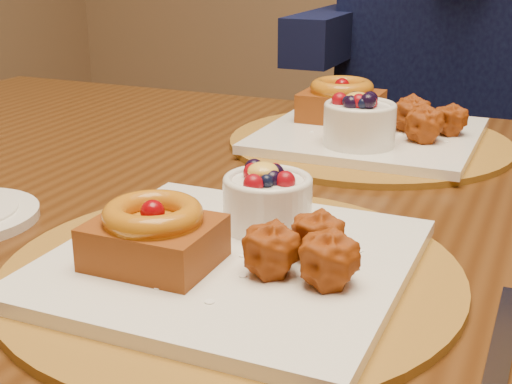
{
  "coord_description": "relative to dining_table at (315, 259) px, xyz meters",
  "views": [
    {
      "loc": [
        0.16,
        -0.67,
        1.02
      ],
      "look_at": [
        -0.07,
        -0.14,
        0.81
      ],
      "focal_mm": 50.0,
      "sensor_mm": 36.0,
      "label": 1
    }
  ],
  "objects": [
    {
      "name": "place_setting_near",
      "position": [
        -0.0,
        -0.22,
        0.1
      ],
      "size": [
        0.38,
        0.38,
        0.08
      ],
      "color": "brown",
      "rests_on": "dining_table"
    },
    {
      "name": "dining_table",
      "position": [
        0.0,
        0.0,
        0.0
      ],
      "size": [
        1.6,
        0.9,
        0.76
      ],
      "color": "#3B1E0A",
      "rests_on": "ground"
    },
    {
      "name": "place_setting_far",
      "position": [
        -0.0,
        0.21,
        0.1
      ],
      "size": [
        0.38,
        0.38,
        0.09
      ],
      "color": "brown",
      "rests_on": "dining_table"
    },
    {
      "name": "chair_far",
      "position": [
        0.16,
        0.7,
        -0.14
      ],
      "size": [
        0.54,
        0.54,
        0.98
      ],
      "rotation": [
        0.0,
        0.0,
        -0.16
      ],
      "color": "black",
      "rests_on": "ground"
    }
  ]
}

